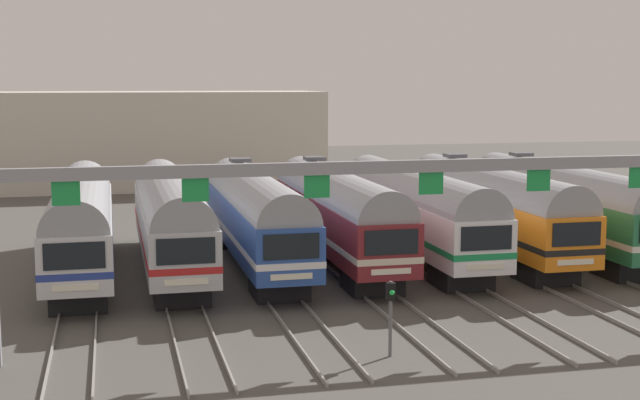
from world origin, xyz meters
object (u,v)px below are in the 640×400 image
(yard_signal_mast, at_px, (391,304))
(commuter_train_silver, at_px, (81,220))
(commuter_train_orange, at_px, (490,206))
(commuter_train_stainless, at_px, (170,217))
(commuter_train_maroon, at_px, (337,211))
(commuter_train_white, at_px, (415,209))
(catenary_gantry, at_px, (431,188))
(commuter_train_green, at_px, (562,203))
(commuter_train_blue, at_px, (255,214))

(yard_signal_mast, bearing_deg, commuter_train_silver, 124.07)
(commuter_train_silver, bearing_deg, commuter_train_orange, 0.01)
(commuter_train_stainless, relative_size, yard_signal_mast, 6.95)
(commuter_train_maroon, distance_m, commuter_train_white, 4.18)
(commuter_train_silver, bearing_deg, catenary_gantry, -47.12)
(commuter_train_white, bearing_deg, commuter_train_green, 0.03)
(commuter_train_maroon, xyz_separation_m, commuter_train_green, (12.53, 0.00, 0.00))
(commuter_train_white, height_order, catenary_gantry, catenary_gantry)
(commuter_train_stainless, bearing_deg, commuter_train_blue, 0.06)
(commuter_train_stainless, xyz_separation_m, catenary_gantry, (8.35, -13.49, 2.76))
(commuter_train_orange, bearing_deg, commuter_train_green, 0.00)
(commuter_train_silver, xyz_separation_m, commuter_train_maroon, (12.53, 0.00, 0.00))
(commuter_train_stainless, xyz_separation_m, commuter_train_maroon, (8.35, 0.00, 0.00))
(commuter_train_orange, distance_m, catenary_gantry, 16.11)
(commuter_train_orange, xyz_separation_m, catenary_gantry, (-8.35, -13.50, 2.75))
(commuter_train_stainless, relative_size, commuter_train_blue, 1.00)
(commuter_train_orange, distance_m, commuter_train_green, 4.18)
(commuter_train_maroon, relative_size, commuter_train_green, 1.00)
(commuter_train_blue, relative_size, yard_signal_mast, 6.95)
(commuter_train_stainless, relative_size, commuter_train_orange, 1.00)
(commuter_train_green, bearing_deg, commuter_train_silver, -179.99)
(commuter_train_blue, xyz_separation_m, commuter_train_maroon, (4.18, 0.00, 0.00))
(commuter_train_blue, relative_size, commuter_train_white, 1.00)
(commuter_train_green, xyz_separation_m, yard_signal_mast, (-14.62, -15.45, -0.86))
(commuter_train_silver, xyz_separation_m, catenary_gantry, (12.53, -13.49, 2.76))
(commuter_train_blue, relative_size, commuter_train_green, 1.00)
(commuter_train_green, height_order, yard_signal_mast, commuter_train_green)
(commuter_train_orange, bearing_deg, commuter_train_maroon, 180.00)
(yard_signal_mast, bearing_deg, commuter_train_white, 67.92)
(commuter_train_blue, xyz_separation_m, commuter_train_white, (8.35, -0.00, -0.00))
(commuter_train_white, height_order, commuter_train_green, commuter_train_green)
(commuter_train_silver, relative_size, commuter_train_orange, 1.00)
(commuter_train_orange, relative_size, commuter_train_green, 1.00)
(commuter_train_blue, distance_m, catenary_gantry, 14.40)
(commuter_train_blue, relative_size, commuter_train_orange, 1.00)
(catenary_gantry, bearing_deg, commuter_train_white, 72.80)
(commuter_train_maroon, bearing_deg, commuter_train_blue, 180.00)
(commuter_train_white, xyz_separation_m, commuter_train_green, (8.35, 0.00, 0.00))
(commuter_train_silver, height_order, commuter_train_orange, commuter_train_orange)
(commuter_train_silver, bearing_deg, commuter_train_green, 0.01)
(commuter_train_orange, xyz_separation_m, yard_signal_mast, (-10.44, -15.45, -0.86))
(commuter_train_white, relative_size, commuter_train_orange, 1.00)
(commuter_train_maroon, bearing_deg, commuter_train_white, -0.06)
(commuter_train_orange, distance_m, yard_signal_mast, 18.66)
(commuter_train_silver, height_order, commuter_train_stainless, same)
(commuter_train_maroon, distance_m, yard_signal_mast, 15.61)
(yard_signal_mast, bearing_deg, commuter_train_green, 46.58)
(commuter_train_stainless, distance_m, commuter_train_blue, 4.18)
(commuter_train_blue, bearing_deg, commuter_train_silver, -179.97)
(commuter_train_silver, bearing_deg, yard_signal_mast, -55.93)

